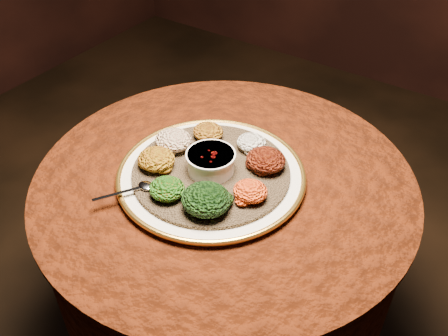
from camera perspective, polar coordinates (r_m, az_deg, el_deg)
The scene contains 13 objects.
table at distance 1.38m, azimuth 0.03°, elevation -6.66°, with size 0.96×0.96×0.73m.
platter at distance 1.24m, azimuth -1.48°, elevation -0.79°, with size 0.54×0.54×0.02m.
injera at distance 1.23m, azimuth -1.49°, elevation -0.40°, with size 0.39×0.39×0.01m, color brown.
stew_bowl at distance 1.21m, azimuth -1.51°, elevation 0.84°, with size 0.12×0.12×0.05m.
spoon at distance 1.19m, azimuth -9.40°, elevation -2.16°, with size 0.09×0.13×0.01m.
portion_ayib at distance 1.29m, azimuth 3.16°, elevation 2.91°, with size 0.08×0.07×0.04m, color silver.
portion_kitfo at distance 1.23m, azimuth 4.80°, elevation 0.94°, with size 0.10×0.09×0.05m, color black.
portion_tikil at distance 1.14m, azimuth 3.02°, elevation -2.65°, with size 0.08×0.08×0.04m, color #B0600E.
portion_gomen at distance 1.11m, azimuth -2.06°, elevation -3.60°, with size 0.11×0.11×0.05m, color black.
portion_mixveg at distance 1.15m, azimuth -6.53°, elevation -2.37°, with size 0.08×0.08×0.04m, color #933209.
portion_kik at distance 1.24m, azimuth -7.73°, elevation 1.02°, with size 0.09×0.09×0.04m, color #9A700D.
portion_timatim at distance 1.29m, azimuth -5.81°, elevation 3.18°, with size 0.10×0.09×0.05m, color maroon.
portion_shiro at distance 1.32m, azimuth -1.83°, elevation 4.16°, with size 0.08×0.08×0.04m, color #8B5A10.
Camera 1 is at (0.53, -0.79, 1.55)m, focal length 40.00 mm.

